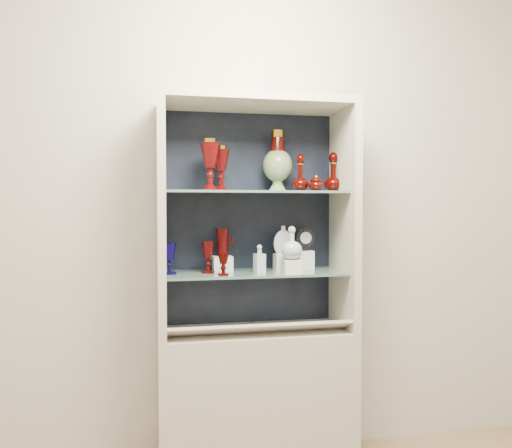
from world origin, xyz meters
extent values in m
cube|color=beige|center=(0.00, 1.75, 1.40)|extent=(3.50, 0.02, 2.80)
cube|color=beige|center=(0.00, 1.53, 0.38)|extent=(1.00, 0.40, 0.75)
cube|color=black|center=(0.00, 1.72, 1.32)|extent=(0.98, 0.02, 1.15)
cube|color=beige|center=(-0.48, 1.53, 1.32)|extent=(0.04, 0.40, 1.15)
cube|color=beige|center=(0.48, 1.53, 1.32)|extent=(0.04, 0.40, 1.15)
cube|color=beige|center=(0.00, 1.53, 1.92)|extent=(1.00, 0.40, 0.04)
cube|color=slate|center=(0.00, 1.55, 1.04)|extent=(0.92, 0.34, 0.01)
cube|color=slate|center=(0.00, 1.55, 1.46)|extent=(0.92, 0.34, 0.01)
cube|color=beige|center=(0.00, 1.42, 0.78)|extent=(0.92, 0.17, 0.09)
cube|color=white|center=(0.26, 1.42, 0.80)|extent=(0.10, 0.06, 0.03)
cube|color=white|center=(0.07, 1.42, 0.80)|extent=(0.10, 0.06, 0.03)
cube|color=white|center=(-0.27, 1.42, 0.80)|extent=(0.10, 0.06, 0.03)
cube|color=silver|center=(-0.17, 1.60, 1.09)|extent=(0.10, 0.10, 0.08)
cube|color=silver|center=(0.15, 1.56, 1.09)|extent=(0.09, 0.09, 0.09)
cube|color=silver|center=(0.17, 1.45, 1.08)|extent=(0.09, 0.09, 0.07)
cube|color=silver|center=(0.29, 1.61, 1.10)|extent=(0.08, 0.08, 0.10)
camera|label=1|loc=(-0.50, -0.99, 1.39)|focal=35.00mm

